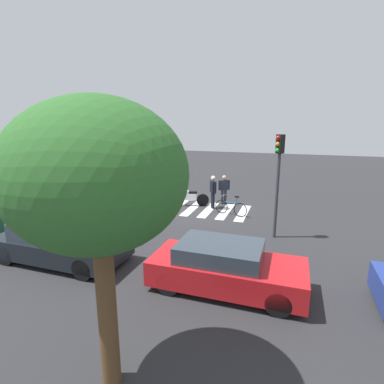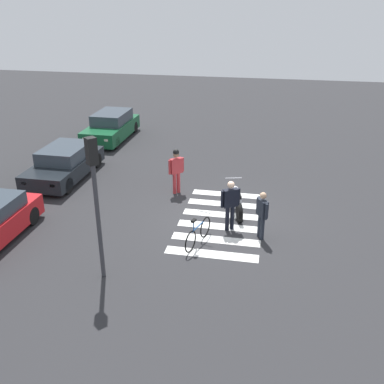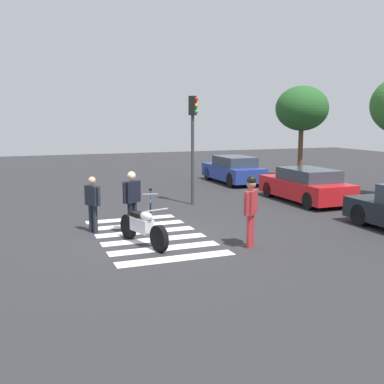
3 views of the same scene
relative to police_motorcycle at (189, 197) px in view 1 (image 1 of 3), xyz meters
The scene contains 11 objects.
ground_plane 1.02m from the police_motorcycle, 152.85° to the left, with size 60.00×60.00×0.00m, color #2B2B2D.
police_motorcycle is the anchor object (origin of this frame).
leaning_bicycle 2.70m from the police_motorcycle, 159.79° to the left, with size 1.68×0.60×1.01m.
officer_on_foot 2.06m from the police_motorcycle, 150.31° to the right, with size 0.58×0.40×1.62m.
officer_by_motorcycle 1.49m from the police_motorcycle, behind, with size 0.44×0.60×1.76m.
pedestrian_bystander 2.83m from the police_motorcycle, 64.15° to the left, with size 0.50×0.52×1.84m.
crosswalk_stripes 1.02m from the police_motorcycle, 152.85° to the left, with size 4.95×2.88×0.01m.
car_red_convertible 8.42m from the police_motorcycle, 116.05° to the left, with size 4.18×1.79×1.31m.
car_black_suv 7.82m from the police_motorcycle, 76.13° to the left, with size 4.39×1.90×1.36m.
traffic_light_pole 6.17m from the police_motorcycle, 145.71° to the left, with size 0.34×0.35×4.05m.
street_tree_mid 11.92m from the police_motorcycle, 102.30° to the left, with size 2.79×2.79×4.93m.
Camera 1 is at (-4.42, 14.57, 4.54)m, focal length 28.10 mm.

